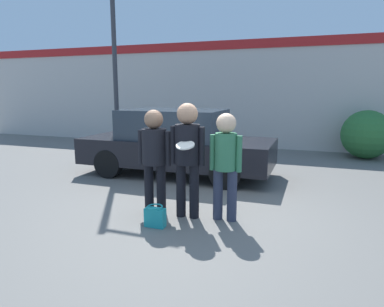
{
  "coord_description": "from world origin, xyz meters",
  "views": [
    {
      "loc": [
        1.75,
        -5.0,
        1.96
      ],
      "look_at": [
        -0.05,
        0.02,
        0.98
      ],
      "focal_mm": 32.0,
      "sensor_mm": 36.0,
      "label": 1
    }
  ],
  "objects_px": {
    "person_middle_with_frisbee": "(187,149)",
    "handbag": "(155,217)",
    "person_left": "(154,152)",
    "parked_car_near": "(176,143)",
    "street_lamp": "(121,19)",
    "person_right": "(226,158)",
    "shrub": "(366,134)"
  },
  "relations": [
    {
      "from": "person_middle_with_frisbee",
      "to": "handbag",
      "type": "height_order",
      "value": "person_middle_with_frisbee"
    },
    {
      "from": "person_left",
      "to": "handbag",
      "type": "distance_m",
      "value": 1.07
    },
    {
      "from": "person_left",
      "to": "parked_car_near",
      "type": "distance_m",
      "value": 2.56
    },
    {
      "from": "person_left",
      "to": "street_lamp",
      "type": "bearing_deg",
      "value": 127.64
    },
    {
      "from": "street_lamp",
      "to": "person_middle_with_frisbee",
      "type": "bearing_deg",
      "value": -46.6
    },
    {
      "from": "person_right",
      "to": "person_left",
      "type": "bearing_deg",
      "value": -178.13
    },
    {
      "from": "person_right",
      "to": "street_lamp",
      "type": "relative_size",
      "value": 0.27
    },
    {
      "from": "person_middle_with_frisbee",
      "to": "street_lamp",
      "type": "relative_size",
      "value": 0.29
    },
    {
      "from": "street_lamp",
      "to": "person_right",
      "type": "bearing_deg",
      "value": -40.77
    },
    {
      "from": "person_left",
      "to": "shrub",
      "type": "bearing_deg",
      "value": 58.12
    },
    {
      "from": "shrub",
      "to": "parked_car_near",
      "type": "bearing_deg",
      "value": -140.44
    },
    {
      "from": "person_left",
      "to": "handbag",
      "type": "xyz_separation_m",
      "value": [
        0.28,
        -0.58,
        -0.85
      ]
    },
    {
      "from": "street_lamp",
      "to": "handbag",
      "type": "height_order",
      "value": "street_lamp"
    },
    {
      "from": "person_middle_with_frisbee",
      "to": "parked_car_near",
      "type": "bearing_deg",
      "value": 116.0
    },
    {
      "from": "person_left",
      "to": "parked_car_near",
      "type": "height_order",
      "value": "person_left"
    },
    {
      "from": "parked_car_near",
      "to": "street_lamp",
      "type": "distance_m",
      "value": 3.52
    },
    {
      "from": "person_right",
      "to": "street_lamp",
      "type": "xyz_separation_m",
      "value": [
        -3.55,
        3.06,
        2.78
      ]
    },
    {
      "from": "person_middle_with_frisbee",
      "to": "street_lamp",
      "type": "xyz_separation_m",
      "value": [
        -2.97,
        3.14,
        2.66
      ]
    },
    {
      "from": "parked_car_near",
      "to": "street_lamp",
      "type": "bearing_deg",
      "value": 159.99
    },
    {
      "from": "person_right",
      "to": "handbag",
      "type": "xyz_separation_m",
      "value": [
        -0.88,
        -0.62,
        -0.81
      ]
    },
    {
      "from": "person_right",
      "to": "parked_car_near",
      "type": "bearing_deg",
      "value": 126.61
    },
    {
      "from": "person_right",
      "to": "shrub",
      "type": "bearing_deg",
      "value": 66.44
    },
    {
      "from": "person_middle_with_frisbee",
      "to": "person_right",
      "type": "xyz_separation_m",
      "value": [
        0.58,
        0.08,
        -0.12
      ]
    },
    {
      "from": "person_left",
      "to": "parked_car_near",
      "type": "bearing_deg",
      "value": 104.59
    },
    {
      "from": "person_middle_with_frisbee",
      "to": "handbag",
      "type": "xyz_separation_m",
      "value": [
        -0.3,
        -0.54,
        -0.93
      ]
    },
    {
      "from": "shrub",
      "to": "handbag",
      "type": "bearing_deg",
      "value": -117.81
    },
    {
      "from": "street_lamp",
      "to": "person_left",
      "type": "bearing_deg",
      "value": -52.36
    },
    {
      "from": "shrub",
      "to": "handbag",
      "type": "relative_size",
      "value": 4.44
    },
    {
      "from": "street_lamp",
      "to": "shrub",
      "type": "xyz_separation_m",
      "value": [
        6.22,
        3.05,
        -3.03
      ]
    },
    {
      "from": "person_left",
      "to": "street_lamp",
      "type": "distance_m",
      "value": 4.77
    },
    {
      "from": "shrub",
      "to": "handbag",
      "type": "xyz_separation_m",
      "value": [
        -3.55,
        -6.73,
        -0.55
      ]
    },
    {
      "from": "person_right",
      "to": "street_lamp",
      "type": "distance_m",
      "value": 5.45
    }
  ]
}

